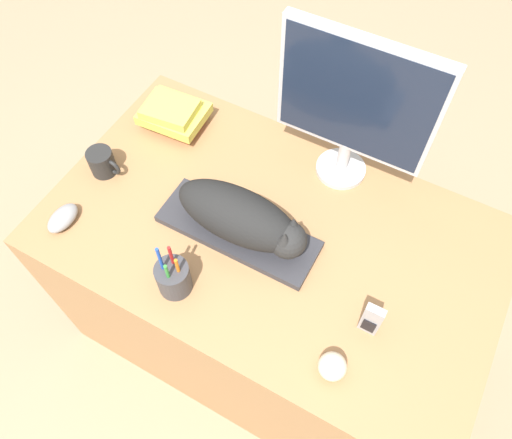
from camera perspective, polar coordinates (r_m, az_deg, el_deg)
The scene contains 11 objects.
ground_plane at distance 2.05m, azimuth -4.40°, elevation -21.24°, with size 12.00×12.00×0.00m, color #998466.
desk at distance 1.78m, azimuth 1.40°, elevation -7.85°, with size 1.32×0.79×0.77m.
keyboard at distance 1.43m, azimuth -2.07°, elevation -1.36°, with size 0.47×0.16×0.02m.
cat at distance 1.35m, azimuth -1.45°, elevation 0.18°, with size 0.39×0.15×0.15m.
monitor at distance 1.38m, azimuth 11.29°, elevation 12.83°, with size 0.44×0.15×0.49m.
computer_mouse at distance 1.55m, azimuth -21.21°, elevation 0.16°, with size 0.06×0.11×0.04m.
coffee_mug at distance 1.61m, azimuth -17.13°, elevation 6.26°, with size 0.11×0.08×0.08m.
pen_cup at distance 1.33m, azimuth -9.42°, elevation -6.56°, with size 0.09×0.09×0.20m.
baseball at distance 1.26m, azimuth 8.72°, elevation -16.26°, with size 0.07×0.07×0.07m.
phone at distance 1.29m, azimuth 13.05°, elevation -11.09°, with size 0.05×0.02×0.12m.
book_stack at distance 1.68m, azimuth -9.43°, elevation 11.74°, with size 0.21×0.18×0.10m.
Camera 1 is at (0.32, -0.28, 2.00)m, focal length 35.00 mm.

